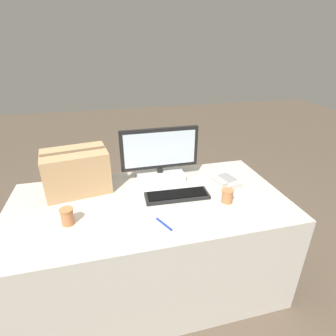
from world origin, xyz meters
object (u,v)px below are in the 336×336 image
Objects in this scene: cardboard_box at (77,171)px; pen_marker at (164,224)px; desk_phone at (222,181)px; paper_cup_right at (227,196)px; spoon at (245,201)px; keyboard at (177,196)px; monitor at (160,159)px; paper_cup_left at (67,216)px.

cardboard_box is 3.54× the size of pen_marker.
paper_cup_right is (-0.07, -0.22, 0.02)m from desk_phone.
spoon is at bearing -11.46° from paper_cup_right.
cardboard_box is at bearing 159.91° from keyboard.
keyboard is 0.95× the size of cardboard_box.
monitor reaches higher than desk_phone.
cardboard_box reaches higher than paper_cup_right.
paper_cup_right is at bearing -120.10° from desk_phone.
spoon is (0.12, -0.02, -0.04)m from paper_cup_right.
monitor is at bearing 3.54° from cardboard_box.
spoon is 1.23× the size of pen_marker.
pen_marker is (0.53, -0.14, -0.04)m from paper_cup_left.
spoon is (0.46, -0.46, -0.15)m from monitor.
keyboard is at bearing 41.82° from spoon.
pen_marker is (-0.51, -0.36, -0.02)m from desk_phone.
spoon is at bearing 75.85° from pen_marker.
cardboard_box is (-1.00, 0.17, 0.12)m from desk_phone.
spoon is 1.14m from cardboard_box.
monitor is 0.67m from spoon.
spoon is at bearing -21.78° from cardboard_box.
desk_phone is at bearing -9.87° from cardboard_box.
spoon is at bearing -91.89° from desk_phone.
keyboard is 0.69m from paper_cup_left.
spoon is 0.58m from pen_marker.
paper_cup_left is 0.63× the size of spoon.
desk_phone is 1.02m from cardboard_box.
monitor is at bearing 101.81° from keyboard.
paper_cup_right is 0.47m from pen_marker.
paper_cup_left is at bearing -167.36° from keyboard.
desk_phone is 0.23m from paper_cup_right.
paper_cup_right reaches higher than spoon.
paper_cup_right reaches higher than desk_phone.
spoon is at bearing -17.83° from keyboard.
pen_marker is at bearing -47.47° from cardboard_box.
keyboard is at bearing 156.33° from paper_cup_right.
desk_phone is at bearing 99.56° from pen_marker.
keyboard is 0.44m from spoon.
paper_cup_left reaches higher than pen_marker.
pen_marker is at bearing -100.27° from monitor.
monitor is 6.43× the size of paper_cup_right.
paper_cup_left is 0.40m from cardboard_box.
cardboard_box reaches higher than paper_cup_left.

